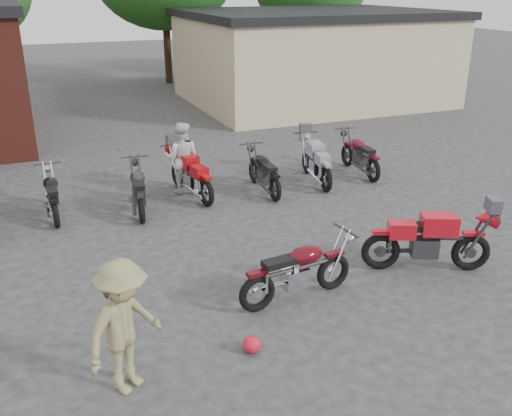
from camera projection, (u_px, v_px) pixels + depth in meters
name	position (u px, v px, depth m)	size (l,w,h in m)	color
ground	(273.00, 309.00, 9.11)	(90.00, 90.00, 0.00)	#2C2C2E
stucco_building	(311.00, 60.00, 24.36)	(10.00, 8.00, 3.50)	tan
tree_3	(310.00, 2.00, 30.85)	(6.08, 6.08, 7.60)	#134815
vintage_motorcycle	(299.00, 267.00, 9.19)	(2.02, 0.67, 1.17)	#530A12
sportbike	(430.00, 237.00, 10.13)	(2.22, 0.73, 1.29)	red
helmet	(252.00, 344.00, 8.02)	(0.26, 0.26, 0.24)	red
person_light	(182.00, 158.00, 13.84)	(0.85, 0.67, 1.76)	silver
person_tan	(124.00, 327.00, 7.03)	(1.17, 0.67, 1.81)	#8B8556
row_bike_2	(52.00, 193.00, 12.54)	(1.88, 0.62, 1.09)	black
row_bike_3	(138.00, 187.00, 12.82)	(1.98, 0.65, 1.15)	#272629
row_bike_4	(190.00, 172.00, 13.69)	(2.10, 0.69, 1.22)	#AE0E14
row_bike_5	(264.00, 169.00, 14.02)	(1.95, 0.64, 1.13)	black
row_bike_6	(316.00, 159.00, 14.68)	(2.10, 0.69, 1.22)	#9699A4
row_bike_7	(360.00, 152.00, 15.34)	(2.02, 0.67, 1.17)	#5A0B25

